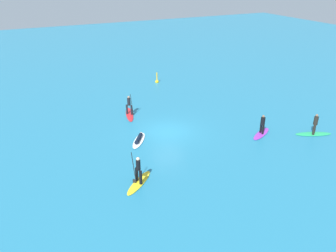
{
  "coord_description": "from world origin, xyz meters",
  "views": [
    {
      "loc": [
        -10.98,
        -22.9,
        12.38
      ],
      "look_at": [
        0.0,
        0.0,
        0.5
      ],
      "focal_mm": 36.63,
      "sensor_mm": 36.0,
      "label": 1
    }
  ],
  "objects_px": {
    "surfer_on_yellow_board": "(139,177)",
    "surfer_on_green_board": "(314,129)",
    "surfer_on_white_board": "(139,139)",
    "surfer_on_red_board": "(129,110)",
    "marker_buoy": "(157,81)",
    "surfer_on_purple_board": "(262,130)"
  },
  "relations": [
    {
      "from": "surfer_on_green_board",
      "to": "surfer_on_yellow_board",
      "type": "bearing_deg",
      "value": -156.45
    },
    {
      "from": "surfer_on_yellow_board",
      "to": "surfer_on_green_board",
      "type": "xyz_separation_m",
      "value": [
        15.27,
        0.33,
        0.01
      ]
    },
    {
      "from": "surfer_on_red_board",
      "to": "surfer_on_white_board",
      "type": "bearing_deg",
      "value": 3.16
    },
    {
      "from": "surfer_on_white_board",
      "to": "marker_buoy",
      "type": "distance_m",
      "value": 14.82
    },
    {
      "from": "surfer_on_red_board",
      "to": "surfer_on_purple_board",
      "type": "relative_size",
      "value": 1.24
    },
    {
      "from": "surfer_on_red_board",
      "to": "surfer_on_white_board",
      "type": "height_order",
      "value": "surfer_on_red_board"
    },
    {
      "from": "surfer_on_purple_board",
      "to": "marker_buoy",
      "type": "height_order",
      "value": "surfer_on_purple_board"
    },
    {
      "from": "surfer_on_yellow_board",
      "to": "surfer_on_white_board",
      "type": "distance_m",
      "value": 5.76
    },
    {
      "from": "surfer_on_green_board",
      "to": "surfer_on_white_board",
      "type": "distance_m",
      "value": 14.12
    },
    {
      "from": "surfer_on_red_board",
      "to": "surfer_on_purple_board",
      "type": "xyz_separation_m",
      "value": [
        8.28,
        -8.41,
        -0.01
      ]
    },
    {
      "from": "surfer_on_green_board",
      "to": "marker_buoy",
      "type": "bearing_deg",
      "value": 130.54
    },
    {
      "from": "marker_buoy",
      "to": "surfer_on_white_board",
      "type": "bearing_deg",
      "value": -119.41
    },
    {
      "from": "surfer_on_red_board",
      "to": "marker_buoy",
      "type": "xyz_separation_m",
      "value": [
        6.17,
        7.7,
        -0.22
      ]
    },
    {
      "from": "surfer_on_red_board",
      "to": "surfer_on_green_board",
      "type": "bearing_deg",
      "value": 64.83
    },
    {
      "from": "surfer_on_yellow_board",
      "to": "marker_buoy",
      "type": "relative_size",
      "value": 1.97
    },
    {
      "from": "surfer_on_red_board",
      "to": "marker_buoy",
      "type": "height_order",
      "value": "surfer_on_red_board"
    },
    {
      "from": "surfer_on_red_board",
      "to": "surfer_on_purple_board",
      "type": "bearing_deg",
      "value": 59.71
    },
    {
      "from": "surfer_on_purple_board",
      "to": "surfer_on_green_board",
      "type": "bearing_deg",
      "value": 125.77
    },
    {
      "from": "surfer_on_yellow_board",
      "to": "surfer_on_white_board",
      "type": "xyz_separation_m",
      "value": [
        2.08,
        5.36,
        -0.32
      ]
    },
    {
      "from": "surfer_on_red_board",
      "to": "surfer_on_white_board",
      "type": "distance_m",
      "value": 5.34
    },
    {
      "from": "surfer_on_green_board",
      "to": "marker_buoy",
      "type": "relative_size",
      "value": 2.29
    },
    {
      "from": "surfer_on_white_board",
      "to": "surfer_on_red_board",
      "type": "bearing_deg",
      "value": 23.19
    }
  ]
}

